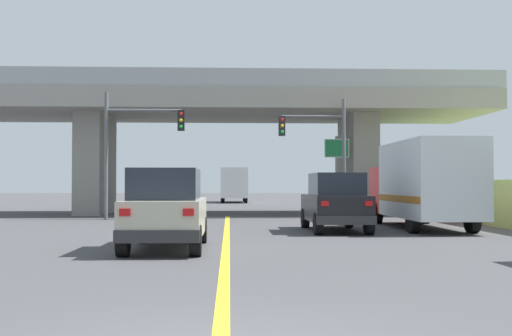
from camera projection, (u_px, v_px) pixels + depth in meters
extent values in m
plane|color=#424244|center=(228.00, 214.00, 35.39)|extent=(160.00, 160.00, 0.00)
cube|color=gray|center=(228.00, 107.00, 35.54)|extent=(28.13, 8.17, 1.07)
cube|color=gray|center=(96.00, 165.00, 35.15)|extent=(1.40, 4.90, 5.44)
cube|color=gray|center=(358.00, 165.00, 35.76)|extent=(1.40, 4.90, 5.44)
cube|color=#9EA0A5|center=(228.00, 77.00, 31.63)|extent=(28.13, 0.20, 0.90)
cube|color=#9EA0A5|center=(228.00, 98.00, 39.50)|extent=(28.13, 0.20, 0.90)
cube|color=yellow|center=(226.00, 238.00, 19.23)|extent=(0.20, 26.47, 0.01)
cube|color=#B7B29E|center=(167.00, 217.00, 16.07)|extent=(1.83, 4.46, 0.90)
cube|color=#1E232D|center=(166.00, 184.00, 15.76)|extent=(1.61, 2.45, 0.76)
cube|color=#2D2D30|center=(157.00, 236.00, 13.89)|extent=(1.87, 0.20, 0.28)
cube|color=red|center=(125.00, 212.00, 13.80)|extent=(0.24, 0.06, 0.16)
cube|color=red|center=(188.00, 212.00, 13.86)|extent=(0.24, 0.06, 0.16)
cylinder|color=black|center=(143.00, 230.00, 17.71)|extent=(0.26, 0.72, 0.72)
cylinder|color=black|center=(202.00, 230.00, 17.78)|extent=(0.26, 0.72, 0.72)
cylinder|color=black|center=(123.00, 241.00, 14.35)|extent=(0.26, 0.72, 0.72)
cylinder|color=black|center=(196.00, 241.00, 14.42)|extent=(0.26, 0.72, 0.72)
cube|color=black|center=(335.00, 208.00, 22.25)|extent=(1.87, 4.52, 0.90)
cube|color=#1E232D|center=(336.00, 184.00, 21.93)|extent=(1.64, 2.49, 0.76)
cube|color=#2D2D30|center=(346.00, 220.00, 20.04)|extent=(1.89, 0.21, 0.28)
cube|color=red|center=(325.00, 204.00, 19.95)|extent=(0.24, 0.06, 0.16)
cube|color=red|center=(369.00, 204.00, 20.01)|extent=(0.24, 0.06, 0.16)
cylinder|color=black|center=(305.00, 218.00, 23.91)|extent=(0.26, 0.72, 0.72)
cylinder|color=black|center=(349.00, 218.00, 23.98)|extent=(0.26, 0.72, 0.72)
cylinder|color=black|center=(318.00, 224.00, 20.50)|extent=(0.26, 0.72, 0.72)
cylinder|color=black|center=(369.00, 224.00, 20.57)|extent=(0.26, 0.72, 0.72)
cube|color=red|center=(401.00, 190.00, 26.47)|extent=(2.20, 2.00, 1.90)
cube|color=silver|center=(429.00, 180.00, 22.69)|extent=(2.31, 5.58, 2.71)
cube|color=#B26619|center=(430.00, 199.00, 22.68)|extent=(2.33, 5.47, 0.24)
cylinder|color=black|center=(377.00, 213.00, 26.40)|extent=(0.30, 0.90, 0.90)
cylinder|color=black|center=(425.00, 213.00, 26.49)|extent=(0.30, 0.90, 0.90)
cylinder|color=black|center=(413.00, 220.00, 21.22)|extent=(0.30, 0.90, 0.90)
cylinder|color=black|center=(472.00, 220.00, 21.31)|extent=(0.30, 0.90, 0.90)
cylinder|color=#56595E|center=(344.00, 158.00, 31.04)|extent=(0.18, 0.18, 5.79)
cylinder|color=#56595E|center=(313.00, 116.00, 31.03)|extent=(3.03, 0.12, 0.12)
cube|color=#232326|center=(282.00, 126.00, 30.95)|extent=(0.32, 0.26, 0.96)
sphere|color=red|center=(282.00, 120.00, 30.81)|extent=(0.16, 0.16, 0.16)
sphere|color=gold|center=(282.00, 126.00, 30.80)|extent=(0.16, 0.16, 0.16)
sphere|color=green|center=(282.00, 132.00, 30.79)|extent=(0.16, 0.16, 0.16)
cylinder|color=#56595E|center=(106.00, 156.00, 29.74)|extent=(0.18, 0.18, 5.95)
cylinder|color=#56595E|center=(144.00, 110.00, 29.87)|extent=(3.49, 0.12, 0.12)
cube|color=black|center=(181.00, 121.00, 29.93)|extent=(0.32, 0.26, 0.96)
sphere|color=red|center=(181.00, 114.00, 29.79)|extent=(0.16, 0.16, 0.16)
sphere|color=gold|center=(181.00, 120.00, 29.78)|extent=(0.16, 0.16, 0.16)
sphere|color=green|center=(181.00, 127.00, 29.77)|extent=(0.16, 0.16, 0.16)
cylinder|color=slate|center=(337.00, 176.00, 33.52)|extent=(0.14, 0.14, 4.17)
cube|color=#197242|center=(337.00, 148.00, 33.50)|extent=(1.22, 0.08, 0.89)
cube|color=white|center=(337.00, 148.00, 33.50)|extent=(1.30, 0.04, 0.97)
cube|color=navy|center=(234.00, 187.00, 59.70)|extent=(2.20, 2.00, 1.90)
cube|color=white|center=(234.00, 183.00, 56.19)|extent=(2.31, 5.04, 2.60)
cube|color=#197F4C|center=(234.00, 190.00, 56.17)|extent=(2.33, 4.94, 0.24)
cylinder|color=black|center=(223.00, 197.00, 59.63)|extent=(0.30, 0.90, 0.90)
cylinder|color=black|center=(244.00, 197.00, 59.71)|extent=(0.30, 0.90, 0.90)
cylinder|color=black|center=(223.00, 198.00, 54.85)|extent=(0.30, 0.90, 0.90)
cylinder|color=black|center=(246.00, 198.00, 54.94)|extent=(0.30, 0.90, 0.90)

